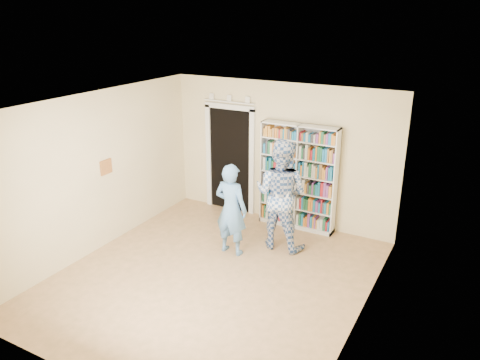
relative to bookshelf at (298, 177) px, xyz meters
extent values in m
plane|color=olive|center=(-0.43, -2.34, -1.01)|extent=(5.00, 5.00, 0.00)
plane|color=white|center=(-0.43, -2.34, 1.69)|extent=(5.00, 5.00, 0.00)
plane|color=beige|center=(-0.43, 0.16, 0.34)|extent=(4.50, 0.00, 4.50)
plane|color=beige|center=(-2.68, -2.34, 0.34)|extent=(0.00, 5.00, 5.00)
plane|color=beige|center=(1.82, -2.34, 0.34)|extent=(0.00, 5.00, 5.00)
cube|color=white|center=(0.00, 0.00, -0.01)|extent=(1.45, 0.27, 2.00)
cube|color=white|center=(0.00, 0.00, -0.01)|extent=(0.02, 0.27, 2.00)
cube|color=black|center=(-1.53, 0.14, 0.04)|extent=(0.90, 0.03, 2.10)
cube|color=white|center=(-2.03, 0.12, 0.04)|extent=(0.10, 0.06, 2.20)
cube|color=white|center=(-1.03, 0.12, 0.04)|extent=(0.10, 0.06, 2.20)
cube|color=white|center=(-1.53, 0.12, 1.14)|extent=(1.10, 0.06, 0.10)
cube|color=white|center=(-1.53, 0.12, 1.24)|extent=(1.10, 0.08, 0.02)
cube|color=maroon|center=(-2.66, -2.14, 0.39)|extent=(0.03, 0.25, 0.25)
imported|color=#568AC1|center=(-0.59, -1.49, -0.22)|extent=(0.59, 0.39, 1.59)
imported|color=#2F5391|center=(0.04, -0.88, -0.04)|extent=(0.95, 0.74, 1.95)
cube|color=white|center=(0.16, -1.11, 0.00)|extent=(0.19, 0.11, 0.30)
camera|label=1|loc=(2.96, -7.68, 2.90)|focal=35.00mm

